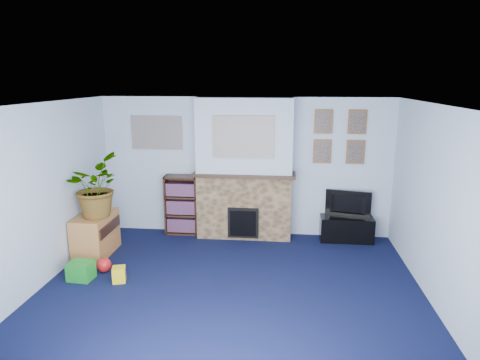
# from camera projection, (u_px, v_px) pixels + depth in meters

# --- Properties ---
(floor) EXTENTS (5.00, 4.50, 0.01)m
(floor) POSITION_uv_depth(u_px,v_px,m) (230.00, 293.00, 5.52)
(floor) COLOR #0D1234
(floor) RESTS_ON ground
(ceiling) EXTENTS (5.00, 4.50, 0.01)m
(ceiling) POSITION_uv_depth(u_px,v_px,m) (228.00, 105.00, 4.97)
(ceiling) COLOR white
(ceiling) RESTS_ON wall_back
(wall_back) EXTENTS (5.00, 0.04, 2.40)m
(wall_back) POSITION_uv_depth(u_px,v_px,m) (246.00, 167.00, 7.42)
(wall_back) COLOR silver
(wall_back) RESTS_ON ground
(wall_front) EXTENTS (5.00, 0.04, 2.40)m
(wall_front) POSITION_uv_depth(u_px,v_px,m) (189.00, 293.00, 3.07)
(wall_front) COLOR silver
(wall_front) RESTS_ON ground
(wall_left) EXTENTS (0.04, 4.50, 2.40)m
(wall_left) POSITION_uv_depth(u_px,v_px,m) (36.00, 198.00, 5.49)
(wall_left) COLOR silver
(wall_left) RESTS_ON ground
(wall_right) EXTENTS (0.04, 4.50, 2.40)m
(wall_right) POSITION_uv_depth(u_px,v_px,m) (441.00, 210.00, 5.00)
(wall_right) COLOR silver
(wall_right) RESTS_ON ground
(chimney_breast) EXTENTS (1.72, 0.50, 2.40)m
(chimney_breast) POSITION_uv_depth(u_px,v_px,m) (244.00, 170.00, 7.23)
(chimney_breast) COLOR brown
(chimney_breast) RESTS_ON ground
(collage_main) EXTENTS (1.00, 0.03, 0.68)m
(collage_main) POSITION_uv_depth(u_px,v_px,m) (243.00, 137.00, 6.89)
(collage_main) COLOR gray
(collage_main) RESTS_ON chimney_breast
(collage_left) EXTENTS (0.90, 0.03, 0.58)m
(collage_left) POSITION_uv_depth(u_px,v_px,m) (157.00, 133.00, 7.43)
(collage_left) COLOR gray
(collage_left) RESTS_ON wall_back
(portrait_tl) EXTENTS (0.30, 0.03, 0.40)m
(portrait_tl) POSITION_uv_depth(u_px,v_px,m) (323.00, 122.00, 7.09)
(portrait_tl) COLOR brown
(portrait_tl) RESTS_ON wall_back
(portrait_tr) EXTENTS (0.30, 0.03, 0.40)m
(portrait_tr) POSITION_uv_depth(u_px,v_px,m) (357.00, 122.00, 7.03)
(portrait_tr) COLOR brown
(portrait_tr) RESTS_ON wall_back
(portrait_bl) EXTENTS (0.30, 0.03, 0.40)m
(portrait_bl) POSITION_uv_depth(u_px,v_px,m) (322.00, 151.00, 7.20)
(portrait_bl) COLOR brown
(portrait_bl) RESTS_ON wall_back
(portrait_br) EXTENTS (0.30, 0.03, 0.40)m
(portrait_br) POSITION_uv_depth(u_px,v_px,m) (355.00, 152.00, 7.15)
(portrait_br) COLOR brown
(portrait_br) RESTS_ON wall_back
(tv_stand) EXTENTS (0.88, 0.37, 0.42)m
(tv_stand) POSITION_uv_depth(u_px,v_px,m) (346.00, 228.00, 7.26)
(tv_stand) COLOR black
(tv_stand) RESTS_ON ground
(television) EXTENTS (0.76, 0.27, 0.44)m
(television) POSITION_uv_depth(u_px,v_px,m) (348.00, 204.00, 7.18)
(television) COLOR black
(television) RESTS_ON tv_stand
(bookshelf) EXTENTS (0.58, 0.28, 1.05)m
(bookshelf) POSITION_uv_depth(u_px,v_px,m) (182.00, 206.00, 7.56)
(bookshelf) COLOR #311D12
(bookshelf) RESTS_ON ground
(sideboard) EXTENTS (0.46, 0.83, 0.65)m
(sideboard) POSITION_uv_depth(u_px,v_px,m) (96.00, 233.00, 6.67)
(sideboard) COLOR #B9773B
(sideboard) RESTS_ON ground
(potted_plant) EXTENTS (0.98, 1.05, 0.93)m
(potted_plant) POSITION_uv_depth(u_px,v_px,m) (93.00, 186.00, 6.44)
(potted_plant) COLOR #26661E
(potted_plant) RESTS_ON sideboard
(mantel_clock) EXTENTS (0.10, 0.06, 0.13)m
(mantel_clock) POSITION_uv_depth(u_px,v_px,m) (241.00, 169.00, 7.18)
(mantel_clock) COLOR gold
(mantel_clock) RESTS_ON chimney_breast
(mantel_candle) EXTENTS (0.05, 0.05, 0.17)m
(mantel_candle) POSITION_uv_depth(u_px,v_px,m) (266.00, 169.00, 7.14)
(mantel_candle) COLOR #B2BFC6
(mantel_candle) RESTS_ON chimney_breast
(mantel_teddy) EXTENTS (0.14, 0.14, 0.14)m
(mantel_teddy) POSITION_uv_depth(u_px,v_px,m) (215.00, 168.00, 7.23)
(mantel_teddy) COLOR gray
(mantel_teddy) RESTS_ON chimney_breast
(mantel_can) EXTENTS (0.05, 0.05, 0.11)m
(mantel_can) POSITION_uv_depth(u_px,v_px,m) (281.00, 170.00, 7.12)
(mantel_can) COLOR yellow
(mantel_can) RESTS_ON chimney_breast
(green_crate) EXTENTS (0.34, 0.28, 0.26)m
(green_crate) POSITION_uv_depth(u_px,v_px,m) (81.00, 270.00, 5.86)
(green_crate) COLOR #198C26
(green_crate) RESTS_ON ground
(toy_ball) EXTENTS (0.21, 0.21, 0.21)m
(toy_ball) POSITION_uv_depth(u_px,v_px,m) (104.00, 266.00, 6.11)
(toy_ball) COLOR red
(toy_ball) RESTS_ON ground
(toy_block) EXTENTS (0.21, 0.21, 0.21)m
(toy_block) POSITION_uv_depth(u_px,v_px,m) (119.00, 274.00, 5.80)
(toy_block) COLOR yellow
(toy_block) RESTS_ON ground
(toy_tube) EXTENTS (0.33, 0.15, 0.19)m
(toy_tube) POSITION_uv_depth(u_px,v_px,m) (104.00, 248.00, 6.81)
(toy_tube) COLOR orange
(toy_tube) RESTS_ON ground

